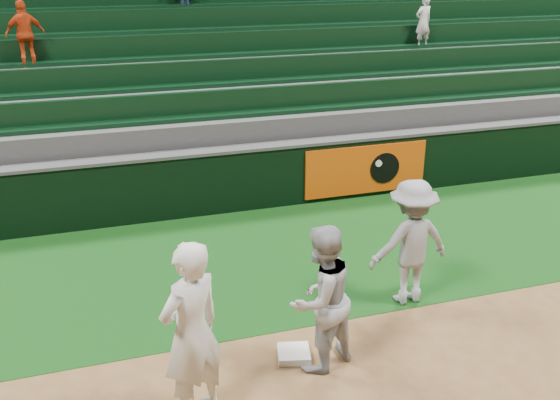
{
  "coord_description": "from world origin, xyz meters",
  "views": [
    {
      "loc": [
        -2.23,
        -5.79,
        4.71
      ],
      "look_at": [
        0.32,
        2.3,
        1.3
      ],
      "focal_mm": 40.0,
      "sensor_mm": 36.0,
      "label": 1
    }
  ],
  "objects_px": {
    "first_base": "(294,354)",
    "baserunner": "(321,299)",
    "first_baseman": "(191,333)",
    "base_coach": "(411,242)"
  },
  "relations": [
    {
      "from": "first_base",
      "to": "baserunner",
      "type": "xyz_separation_m",
      "value": [
        0.25,
        -0.23,
        0.88
      ]
    },
    {
      "from": "first_base",
      "to": "first_baseman",
      "type": "relative_size",
      "value": 0.19
    },
    {
      "from": "first_baseman",
      "to": "base_coach",
      "type": "height_order",
      "value": "first_baseman"
    },
    {
      "from": "first_base",
      "to": "baserunner",
      "type": "bearing_deg",
      "value": -43.36
    },
    {
      "from": "first_base",
      "to": "base_coach",
      "type": "bearing_deg",
      "value": 21.97
    },
    {
      "from": "first_baseman",
      "to": "base_coach",
      "type": "bearing_deg",
      "value": 174.37
    },
    {
      "from": "first_baseman",
      "to": "baserunner",
      "type": "bearing_deg",
      "value": 165.31
    },
    {
      "from": "base_coach",
      "to": "first_baseman",
      "type": "bearing_deg",
      "value": 21.61
    },
    {
      "from": "first_base",
      "to": "baserunner",
      "type": "relative_size",
      "value": 0.21
    },
    {
      "from": "first_base",
      "to": "first_baseman",
      "type": "xyz_separation_m",
      "value": [
        -1.34,
        -0.64,
        0.99
      ]
    }
  ]
}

